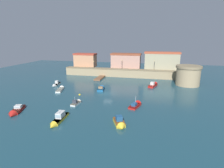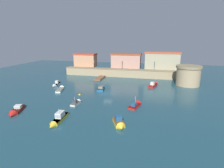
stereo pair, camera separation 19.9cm
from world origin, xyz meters
name	(u,v)px [view 2 (the right image)]	position (x,y,z in m)	size (l,w,h in m)	color
ground_plane	(108,94)	(0.00, 0.00, 0.00)	(140.91, 140.91, 0.00)	#1E4756
quay_wall	(123,73)	(0.00, 24.96, 1.73)	(51.00, 3.25, 3.43)	#9E8966
old_town_backdrop	(129,60)	(1.92, 28.88, 6.59)	(46.60, 5.51, 7.38)	tan
fortress_tower	(188,75)	(24.74, 16.36, 3.51)	(8.59, 8.59, 6.91)	#9E8966
pier_dock	(100,78)	(-8.39, 19.34, 0.25)	(2.60, 8.28, 0.70)	brown
quay_lamp_0	(94,63)	(-12.77, 24.96, 5.43)	(0.32, 0.32, 2.94)	black
quay_lamp_1	(122,63)	(-0.28, 24.96, 5.95)	(0.32, 0.32, 3.85)	black
quay_lamp_2	(155,64)	(13.08, 24.96, 5.95)	(0.32, 0.32, 3.85)	black
moored_boat_0	(154,85)	(13.26, 12.43, 0.47)	(3.61, 6.65, 2.17)	red
moored_boat_1	(16,111)	(-16.23, -18.41, 0.35)	(3.88, 6.59, 1.75)	red
moored_boat_2	(101,88)	(-3.11, 3.68, 0.45)	(2.38, 4.87, 1.84)	#195689
moored_boat_3	(61,89)	(-15.80, 0.80, 0.29)	(3.23, 6.95, 1.42)	white
moored_boat_4	(119,123)	(7.34, -18.96, 0.51)	(3.37, 4.77, 2.12)	gold
moored_boat_5	(58,119)	(-4.80, -20.15, 0.50)	(1.90, 6.92, 2.85)	gold
moored_boat_6	(136,104)	(9.35, -7.95, 0.34)	(3.14, 5.59, 3.22)	red
moored_boat_7	(77,102)	(-5.41, -9.93, 0.36)	(1.60, 4.30, 2.49)	silver
moored_boat_8	(56,84)	(-20.16, 5.21, 0.37)	(2.28, 6.17, 1.84)	silver
mooring_buoy_0	(80,95)	(-7.69, -3.02, 0.00)	(0.62, 0.62, 0.62)	yellow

